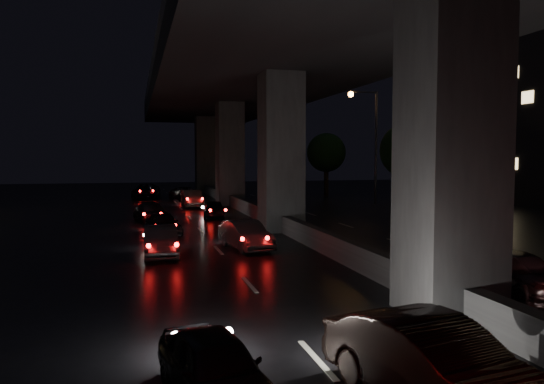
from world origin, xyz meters
name	(u,v)px	position (x,y,z in m)	size (l,w,h in m)	color
ground	(312,246)	(0.00, 0.00, 0.00)	(120.00, 120.00, 0.00)	black
viaduct	(281,66)	(0.00, 5.00, 8.34)	(12.00, 80.00, 10.50)	#363638
median_barrier	(281,222)	(0.00, 5.00, 0.42)	(0.45, 70.00, 0.85)	#363638
building_right_far	(524,116)	(27.00, 20.00, 7.50)	(12.00, 22.00, 15.00)	black
tree_c	(408,151)	(11.00, 12.00, 4.20)	(3.80, 3.80, 6.12)	black
tree_d	(326,153)	(11.00, 28.00, 4.20)	(3.80, 3.80, 6.12)	black
streetlight_far	(370,133)	(10.97, 18.00, 5.66)	(2.52, 0.44, 9.00)	#2D2D33
car_0	(215,367)	(-6.07, -13.17, 0.53)	(1.25, 3.10, 1.06)	black
car_1	(434,364)	(-2.93, -14.21, 0.66)	(1.40, 4.02, 1.33)	black
car_3	(521,274)	(3.04, -8.85, 0.55)	(1.54, 3.78, 1.10)	black
car_4	(160,241)	(-6.32, -0.66, 0.58)	(1.22, 3.50, 1.15)	black
car_5	(246,235)	(-2.87, 0.01, 0.58)	(1.23, 3.52, 1.16)	#252428
car_6	(163,224)	(-5.92, 5.05, 0.53)	(1.26, 3.13, 1.06)	black
car_7	(152,213)	(-6.33, 10.13, 0.55)	(1.53, 3.76, 1.09)	black
car_8	(214,209)	(-2.53, 11.32, 0.54)	(1.28, 3.19, 1.09)	black
car_9	(192,198)	(-3.07, 19.06, 0.65)	(1.37, 3.92, 1.29)	#504C45
car_10	(186,194)	(-2.98, 25.34, 0.59)	(1.95, 4.22, 1.17)	black
car_11	(146,191)	(-6.27, 28.64, 0.67)	(2.22, 4.82, 1.34)	black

